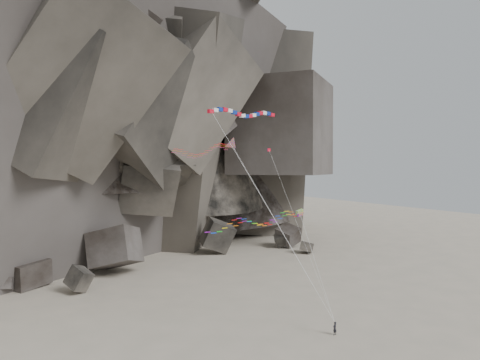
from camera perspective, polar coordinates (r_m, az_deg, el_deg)
ground at (r=57.14m, az=2.25°, el=-18.53°), size 260.00×260.00×0.00m
headland at (r=117.63m, az=-20.78°, el=13.26°), size 110.00×70.00×84.00m
boulder_field at (r=84.78m, az=-14.88°, el=-9.60°), size 83.32×18.86×9.33m
kite_flyer at (r=58.30m, az=11.48°, el=-17.19°), size 0.67×0.48×1.81m
delta_kite at (r=52.53m, az=-4.77°, el=3.66°), size 16.89×9.43×21.77m
banner_kite at (r=57.83m, az=0.47°, el=8.00°), size 11.29×10.58×25.19m
parafoil_kite at (r=54.84m, az=1.46°, el=-5.06°), size 14.05×6.96×12.85m
pennant_kite at (r=59.04m, az=5.00°, el=-0.19°), size 2.16×9.75×20.38m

